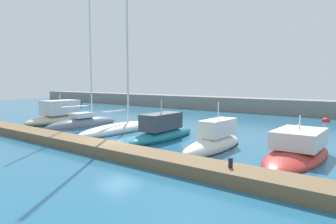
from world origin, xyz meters
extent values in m
plane|color=#236084|center=(0.00, 0.00, 0.00)|extent=(120.00, 120.00, 0.00)
cube|color=brown|center=(0.00, -1.46, 0.30)|extent=(36.06, 1.89, 0.59)
cube|color=gray|center=(0.00, 29.05, 0.98)|extent=(108.00, 3.66, 1.97)
ellipsoid|color=beige|center=(-14.21, 5.12, 0.32)|extent=(3.01, 8.64, 1.14)
cube|color=silver|center=(-14.20, 4.83, 1.64)|extent=(2.27, 3.72, 1.50)
cube|color=black|center=(-14.26, 6.42, 1.86)|extent=(1.95, 0.98, 0.84)
cylinder|color=silver|center=(-14.20, 4.83, 2.70)|extent=(0.08, 0.08, 0.63)
ellipsoid|color=slate|center=(-9.82, 4.47, 0.24)|extent=(2.07, 7.91, 1.37)
ellipsoid|color=silver|center=(-9.82, 4.47, 0.02)|extent=(2.09, 7.99, 0.12)
cylinder|color=silver|center=(-9.82, 5.57, 8.19)|extent=(0.14, 0.14, 14.51)
cylinder|color=silver|center=(-9.81, 3.63, 2.03)|extent=(0.12, 2.96, 0.10)
cube|color=silver|center=(-9.82, 4.36, 1.15)|extent=(1.43, 1.99, 0.44)
ellipsoid|color=white|center=(-4.86, 4.67, 0.23)|extent=(2.76, 9.08, 1.09)
cylinder|color=silver|center=(-4.92, 5.77, 9.85)|extent=(0.18, 0.18, 18.15)
cylinder|color=silver|center=(-4.82, 4.02, 1.85)|extent=(0.29, 2.74, 0.12)
ellipsoid|color=#19707F|center=(0.25, 4.42, 0.25)|extent=(2.45, 7.71, 1.02)
cube|color=#333842|center=(0.27, 4.18, 1.37)|extent=(1.76, 3.73, 1.23)
cube|color=black|center=(0.17, 5.60, 1.56)|extent=(1.41, 1.00, 0.69)
cylinder|color=silver|center=(0.27, 4.18, 2.49)|extent=(0.08, 0.08, 1.00)
ellipsoid|color=silver|center=(5.14, 3.48, 0.23)|extent=(2.01, 6.69, 1.18)
ellipsoid|color=black|center=(5.14, 3.48, 0.02)|extent=(2.03, 6.76, 0.12)
cube|color=silver|center=(5.12, 4.16, 1.36)|extent=(1.38, 3.18, 1.09)
cube|color=black|center=(5.11, 4.51, 1.52)|extent=(1.17, 0.82, 0.61)
cylinder|color=silver|center=(5.12, 4.16, 2.48)|extent=(0.08, 0.08, 1.15)
ellipsoid|color=#B72D28|center=(9.99, 4.77, 0.08)|extent=(3.27, 8.77, 1.03)
cube|color=silver|center=(9.98, 5.09, 1.09)|extent=(2.61, 3.79, 0.98)
cube|color=black|center=(9.94, 6.08, 1.23)|extent=(2.25, 1.01, 0.55)
cylinder|color=silver|center=(9.98, 5.09, 2.01)|extent=(0.08, 0.08, 0.86)
sphere|color=red|center=(7.60, 23.31, 0.00)|extent=(0.87, 0.87, 0.87)
sphere|color=yellow|center=(6.62, 16.85, 0.00)|extent=(0.61, 0.61, 0.61)
cylinder|color=black|center=(8.95, -1.46, 0.81)|extent=(0.20, 0.20, 0.44)
camera|label=1|loc=(15.21, -13.71, 4.39)|focal=33.42mm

